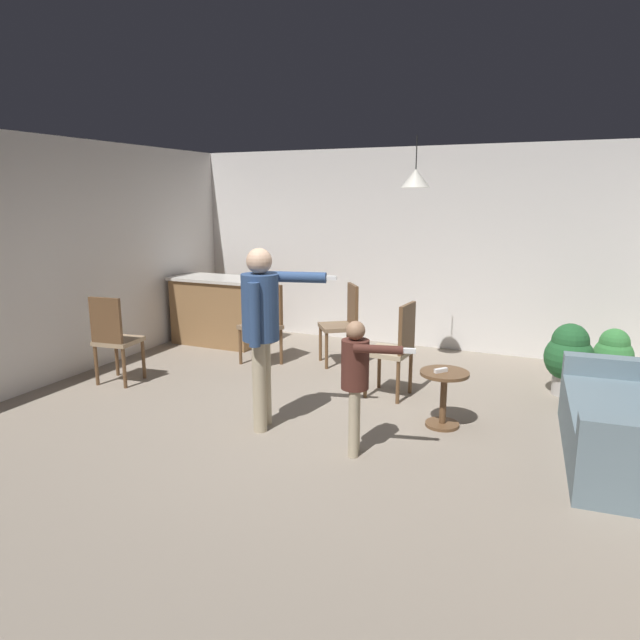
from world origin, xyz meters
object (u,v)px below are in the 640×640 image
(side_table_by_couch, at_px, (444,392))
(kitchen_counter, at_px, (218,310))
(person_adult, at_px, (262,319))
(dining_chair_near_wall, at_px, (265,321))
(potted_plant_by_wall, at_px, (569,356))
(dining_chair_centre_back, at_px, (114,336))
(dining_chair_by_counter, at_px, (344,321))
(potted_plant_corner, at_px, (613,355))
(spare_remote_on_table, at_px, (441,370))
(person_child, at_px, (356,373))
(dining_chair_spare, at_px, (396,346))
(couch_floral, at_px, (634,422))

(side_table_by_couch, bearing_deg, kitchen_counter, 154.54)
(kitchen_counter, relative_size, person_adult, 0.77)
(person_adult, xyz_separation_m, dining_chair_near_wall, (-0.98, 1.78, -0.47))
(person_adult, height_order, potted_plant_by_wall, person_adult)
(person_adult, xyz_separation_m, potted_plant_by_wall, (2.50, 2.06, -0.59))
(dining_chair_centre_back, bearing_deg, kitchen_counter, 82.15)
(kitchen_counter, height_order, dining_chair_by_counter, dining_chair_by_counter)
(potted_plant_by_wall, bearing_deg, potted_plant_corner, 48.40)
(dining_chair_by_counter, relative_size, spare_remote_on_table, 7.69)
(person_child, relative_size, spare_remote_on_table, 8.55)
(side_table_by_couch, relative_size, person_child, 0.47)
(potted_plant_corner, distance_m, spare_remote_on_table, 2.44)
(person_adult, bearing_deg, kitchen_counter, -152.68)
(person_child, height_order, dining_chair_spare, person_child)
(person_child, bearing_deg, kitchen_counter, -143.86)
(person_adult, distance_m, spare_remote_on_table, 1.66)
(kitchen_counter, distance_m, dining_chair_by_counter, 2.01)
(dining_chair_centre_back, xyz_separation_m, spare_remote_on_table, (3.56, 0.24, -0.01))
(kitchen_counter, relative_size, person_child, 1.13)
(potted_plant_by_wall, bearing_deg, couch_floral, -71.76)
(kitchen_counter, xyz_separation_m, dining_chair_centre_back, (-0.03, -1.97, 0.07))
(person_adult, height_order, dining_chair_near_wall, person_adult)
(person_child, distance_m, potted_plant_by_wall, 2.73)
(dining_chair_near_wall, height_order, dining_chair_centre_back, same)
(potted_plant_corner, bearing_deg, kitchen_counter, -177.87)
(couch_floral, xyz_separation_m, dining_chair_by_counter, (-3.07, 1.58, 0.21))
(dining_chair_by_counter, xyz_separation_m, dining_chair_centre_back, (-2.03, -1.75, 0.00))
(side_table_by_couch, height_order, person_adult, person_adult)
(side_table_by_couch, xyz_separation_m, potted_plant_by_wall, (1.02, 1.38, 0.10))
(dining_chair_spare, bearing_deg, person_adult, 151.39)
(dining_chair_by_counter, xyz_separation_m, potted_plant_corner, (3.03, 0.40, -0.19))
(couch_floral, xyz_separation_m, person_adult, (-2.99, -0.58, 0.68))
(potted_plant_by_wall, bearing_deg, kitchen_counter, 176.05)
(couch_floral, distance_m, side_table_by_couch, 1.51)
(person_adult, relative_size, person_child, 1.47)
(dining_chair_spare, bearing_deg, person_child, -170.83)
(person_child, distance_m, potted_plant_corner, 3.41)
(side_table_by_couch, xyz_separation_m, potted_plant_corner, (1.47, 1.88, 0.03))
(couch_floral, relative_size, person_child, 1.67)
(person_adult, xyz_separation_m, dining_chair_spare, (0.85, 1.26, -0.47))
(side_table_by_couch, height_order, dining_chair_centre_back, dining_chair_centre_back)
(potted_plant_by_wall, bearing_deg, dining_chair_centre_back, -160.26)
(person_adult, distance_m, dining_chair_spare, 1.59)
(potted_plant_corner, bearing_deg, person_adult, -138.90)
(potted_plant_by_wall, xyz_separation_m, spare_remote_on_table, (-1.05, -1.41, 0.11))
(kitchen_counter, height_order, spare_remote_on_table, kitchen_counter)
(dining_chair_by_counter, distance_m, spare_remote_on_table, 2.15)
(couch_floral, relative_size, dining_chair_by_counter, 1.86)
(dining_chair_centre_back, bearing_deg, person_child, -17.67)
(kitchen_counter, relative_size, spare_remote_on_table, 9.69)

